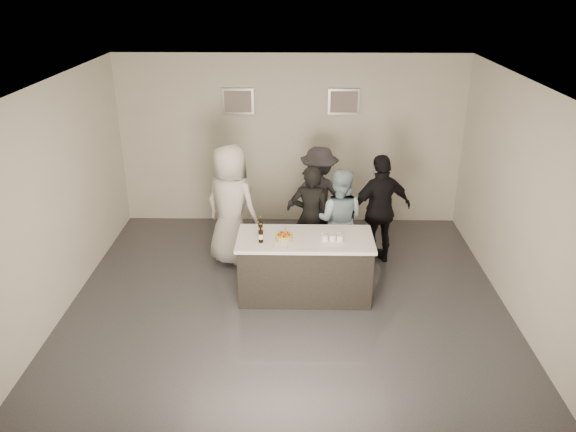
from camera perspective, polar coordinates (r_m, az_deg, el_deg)
The scene contains 19 objects.
floor at distance 7.78m, azimuth -0.07°, elevation -9.28°, with size 6.00×6.00×0.00m, color #3D3D42.
ceiling at distance 6.65m, azimuth -0.09°, elevation 13.01°, with size 6.00×6.00×0.00m, color white.
wall_back at distance 9.92m, azimuth 0.28°, elevation 7.63°, with size 6.00×0.04×3.00m, color beige.
wall_front at distance 4.46m, azimuth -0.89°, elevation -13.93°, with size 6.00×0.04×3.00m, color beige.
wall_left at distance 7.74m, azimuth -22.87°, elevation 1.07°, with size 0.04×6.00×3.00m, color beige.
wall_right at distance 7.64m, azimuth 23.05°, elevation 0.74°, with size 0.04×6.00×3.00m, color beige.
picture_left at distance 9.78m, azimuth -5.10°, elevation 11.53°, with size 0.54×0.04×0.44m, color #B2B2B7.
picture_right at distance 9.75m, azimuth 5.69°, elevation 11.48°, with size 0.54×0.04×0.44m, color #B2B2B7.
bar_counter at distance 7.85m, azimuth 1.72°, elevation -5.15°, with size 1.86×0.86×0.90m, color white.
cake at distance 7.55m, azimuth -0.40°, elevation -2.20°, with size 0.22×0.22×0.07m, color gold.
beer_bottle_a at distance 7.67m, azimuth -2.81°, elevation -1.03°, with size 0.07×0.07×0.26m, color black.
beer_bottle_b at distance 7.46m, azimuth -2.78°, elevation -1.76°, with size 0.07×0.07×0.26m, color black.
tumbler_cluster at distance 7.60m, azimuth 4.51°, elevation -2.07°, with size 0.30×0.19×0.08m, color orange.
candles at distance 7.37m, azimuth -0.68°, elevation -3.18°, with size 0.24×0.08×0.01m, color pink.
person_main_black at distance 8.46m, azimuth 2.33°, elevation -0.15°, with size 0.60×0.39×1.64m, color black.
person_main_blue at distance 8.48m, azimuth 5.18°, elevation -0.33°, with size 0.78×0.61×1.60m, color #97B7C6.
person_guest_left at distance 8.60m, azimuth -5.81°, elevation 1.07°, with size 0.93×0.60×1.90m, color silver.
person_guest_right at distance 8.70m, azimuth 9.36°, elevation 0.62°, with size 1.03×0.43×1.75m, color black.
person_guest_back at distance 9.25m, azimuth 3.14°, elevation 2.03°, with size 1.08×0.62×1.67m, color #2C2A32.
Camera 1 is at (0.14, -6.54, 4.21)m, focal length 35.00 mm.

